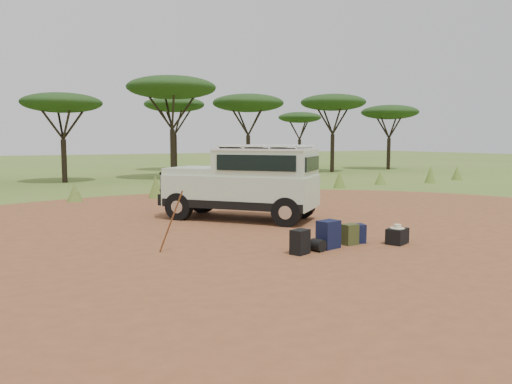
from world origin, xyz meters
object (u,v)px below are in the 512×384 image
backpack_olive (350,235)px  duffel_navy (356,234)px  hard_case (397,236)px  backpack_black (300,242)px  walking_staff (171,222)px  safari_vehicle (246,184)px  backpack_navy (328,235)px

backpack_olive → duffel_navy: (0.25, 0.08, -0.02)m
hard_case → backpack_olive: bearing=133.8°
backpack_black → duffel_navy: (1.72, 0.30, -0.04)m
backpack_olive → hard_case: 1.07m
walking_staff → backpack_olive: bearing=-66.7°
safari_vehicle → hard_case: 4.93m
backpack_olive → backpack_navy: bearing=-179.8°
backpack_navy → hard_case: backpack_navy is taller
backpack_black → backpack_navy: backpack_navy is taller
backpack_navy → backpack_olive: size_ratio=1.30×
backpack_navy → hard_case: (1.61, -0.39, -0.12)m
safari_vehicle → walking_staff: size_ratio=3.25×
walking_staff → backpack_navy: bearing=-71.0°
backpack_navy → hard_case: size_ratio=1.21×
backpack_black → backpack_navy: bearing=-10.7°
backpack_olive → hard_case: (0.97, -0.45, -0.06)m
backpack_olive → duffel_navy: size_ratio=1.08×
backpack_black → walking_staff: bearing=126.4°
safari_vehicle → backpack_olive: safari_vehicle is taller
walking_staff → backpack_black: 2.65m
duffel_navy → hard_case: 0.90m
safari_vehicle → walking_staff: bearing=-88.2°
duffel_navy → safari_vehicle: bearing=118.0°
walking_staff → backpack_black: (2.22, -1.40, -0.39)m
backpack_navy → walking_staff: bearing=144.7°
walking_staff → duffel_navy: 4.12m
duffel_navy → hard_case: (0.73, -0.53, -0.04)m
duffel_navy → hard_case: bearing=-16.1°
backpack_navy → safari_vehicle: bearing=72.7°
hard_case → walking_staff: bearing=139.2°
safari_vehicle → backpack_navy: (-0.31, -4.28, -0.74)m
backpack_black → safari_vehicle: bearing=54.2°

